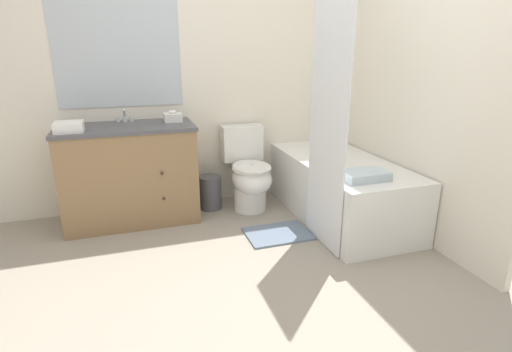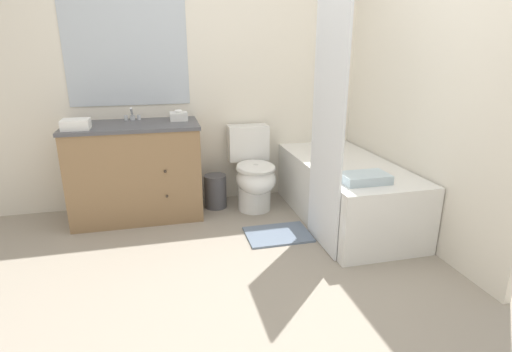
{
  "view_description": "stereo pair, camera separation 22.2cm",
  "coord_description": "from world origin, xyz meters",
  "px_view_note": "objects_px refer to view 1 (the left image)",
  "views": [
    {
      "loc": [
        -0.77,
        -2.03,
        1.44
      ],
      "look_at": [
        0.13,
        0.73,
        0.5
      ],
      "focal_mm": 28.0,
      "sensor_mm": 36.0,
      "label": 1
    },
    {
      "loc": [
        -0.56,
        -2.09,
        1.44
      ],
      "look_at": [
        0.13,
        0.73,
        0.5
      ],
      "focal_mm": 28.0,
      "sensor_mm": 36.0,
      "label": 2
    }
  ],
  "objects_px": {
    "vanity_cabinet": "(130,173)",
    "bathtub": "(340,188)",
    "toilet": "(249,173)",
    "sink_faucet": "(125,118)",
    "tissue_box": "(173,117)",
    "wastebasket": "(210,192)",
    "bath_towel_folded": "(364,175)",
    "bath_mat": "(278,234)",
    "hand_towel_folded": "(69,127)"
  },
  "relations": [
    {
      "from": "wastebasket",
      "to": "bathtub",
      "type": "bearing_deg",
      "value": -26.91
    },
    {
      "from": "bath_towel_folded",
      "to": "bath_mat",
      "type": "height_order",
      "value": "bath_towel_folded"
    },
    {
      "from": "vanity_cabinet",
      "to": "wastebasket",
      "type": "distance_m",
      "value": 0.74
    },
    {
      "from": "toilet",
      "to": "bathtub",
      "type": "bearing_deg",
      "value": -31.05
    },
    {
      "from": "bath_mat",
      "to": "hand_towel_folded",
      "type": "bearing_deg",
      "value": 160.3
    },
    {
      "from": "wastebasket",
      "to": "tissue_box",
      "type": "xyz_separation_m",
      "value": [
        -0.3,
        0.04,
        0.71
      ]
    },
    {
      "from": "bathtub",
      "to": "wastebasket",
      "type": "distance_m",
      "value": 1.18
    },
    {
      "from": "vanity_cabinet",
      "to": "hand_towel_folded",
      "type": "relative_size",
      "value": 5.35
    },
    {
      "from": "vanity_cabinet",
      "to": "bathtub",
      "type": "xyz_separation_m",
      "value": [
        1.74,
        -0.49,
        -0.16
      ]
    },
    {
      "from": "bathtub",
      "to": "tissue_box",
      "type": "xyz_separation_m",
      "value": [
        -1.34,
        0.57,
        0.61
      ]
    },
    {
      "from": "toilet",
      "to": "bathtub",
      "type": "relative_size",
      "value": 0.48
    },
    {
      "from": "sink_faucet",
      "to": "wastebasket",
      "type": "xyz_separation_m",
      "value": [
        0.69,
        -0.14,
        -0.71
      ]
    },
    {
      "from": "bathtub",
      "to": "vanity_cabinet",
      "type": "bearing_deg",
      "value": 164.11
    },
    {
      "from": "bath_towel_folded",
      "to": "wastebasket",
      "type": "bearing_deg",
      "value": 131.91
    },
    {
      "from": "hand_towel_folded",
      "to": "tissue_box",
      "type": "bearing_deg",
      "value": 15.43
    },
    {
      "from": "vanity_cabinet",
      "to": "toilet",
      "type": "relative_size",
      "value": 1.48
    },
    {
      "from": "sink_faucet",
      "to": "tissue_box",
      "type": "distance_m",
      "value": 0.41
    },
    {
      "from": "bath_mat",
      "to": "tissue_box",
      "type": "bearing_deg",
      "value": 132.55
    },
    {
      "from": "bathtub",
      "to": "bath_towel_folded",
      "type": "distance_m",
      "value": 0.6
    },
    {
      "from": "vanity_cabinet",
      "to": "wastebasket",
      "type": "xyz_separation_m",
      "value": [
        0.69,
        0.04,
        -0.27
      ]
    },
    {
      "from": "toilet",
      "to": "hand_towel_folded",
      "type": "xyz_separation_m",
      "value": [
        -1.43,
        -0.08,
        0.53
      ]
    },
    {
      "from": "hand_towel_folded",
      "to": "wastebasket",
      "type": "bearing_deg",
      "value": 9.5
    },
    {
      "from": "sink_faucet",
      "to": "hand_towel_folded",
      "type": "xyz_separation_m",
      "value": [
        -0.41,
        -0.32,
        0.01
      ]
    },
    {
      "from": "toilet",
      "to": "tissue_box",
      "type": "height_order",
      "value": "tissue_box"
    },
    {
      "from": "wastebasket",
      "to": "bath_towel_folded",
      "type": "height_order",
      "value": "bath_towel_folded"
    },
    {
      "from": "vanity_cabinet",
      "to": "bath_towel_folded",
      "type": "bearing_deg",
      "value": -31.76
    },
    {
      "from": "tissue_box",
      "to": "hand_towel_folded",
      "type": "distance_m",
      "value": 0.83
    },
    {
      "from": "bath_mat",
      "to": "wastebasket",
      "type": "bearing_deg",
      "value": 118.96
    },
    {
      "from": "bathtub",
      "to": "wastebasket",
      "type": "xyz_separation_m",
      "value": [
        -1.05,
        0.53,
        -0.1
      ]
    },
    {
      "from": "bathtub",
      "to": "sink_faucet",
      "type": "bearing_deg",
      "value": 158.96
    },
    {
      "from": "hand_towel_folded",
      "to": "vanity_cabinet",
      "type": "bearing_deg",
      "value": 19.77
    },
    {
      "from": "sink_faucet",
      "to": "toilet",
      "type": "relative_size",
      "value": 0.19
    },
    {
      "from": "wastebasket",
      "to": "bath_mat",
      "type": "xyz_separation_m",
      "value": [
        0.4,
        -0.72,
        -0.15
      ]
    },
    {
      "from": "toilet",
      "to": "wastebasket",
      "type": "distance_m",
      "value": 0.4
    },
    {
      "from": "vanity_cabinet",
      "to": "bath_mat",
      "type": "relative_size",
      "value": 2.16
    },
    {
      "from": "toilet",
      "to": "tissue_box",
      "type": "xyz_separation_m",
      "value": [
        -0.64,
        0.14,
        0.52
      ]
    },
    {
      "from": "toilet",
      "to": "wastebasket",
      "type": "bearing_deg",
      "value": 162.7
    },
    {
      "from": "toilet",
      "to": "bath_towel_folded",
      "type": "relative_size",
      "value": 2.2
    },
    {
      "from": "wastebasket",
      "to": "hand_towel_folded",
      "type": "distance_m",
      "value": 1.32
    },
    {
      "from": "sink_faucet",
      "to": "bathtub",
      "type": "height_order",
      "value": "sink_faucet"
    },
    {
      "from": "tissue_box",
      "to": "bathtub",
      "type": "bearing_deg",
      "value": -22.96
    },
    {
      "from": "bath_mat",
      "to": "bath_towel_folded",
      "type": "bearing_deg",
      "value": -31.19
    },
    {
      "from": "bathtub",
      "to": "wastebasket",
      "type": "bearing_deg",
      "value": 153.09
    },
    {
      "from": "hand_towel_folded",
      "to": "bath_towel_folded",
      "type": "height_order",
      "value": "hand_towel_folded"
    },
    {
      "from": "tissue_box",
      "to": "vanity_cabinet",
      "type": "bearing_deg",
      "value": -169.25
    },
    {
      "from": "bathtub",
      "to": "toilet",
      "type": "bearing_deg",
      "value": 148.95
    },
    {
      "from": "bath_mat",
      "to": "sink_faucet",
      "type": "bearing_deg",
      "value": 141.85
    },
    {
      "from": "toilet",
      "to": "bath_mat",
      "type": "relative_size",
      "value": 1.46
    },
    {
      "from": "toilet",
      "to": "bath_mat",
      "type": "xyz_separation_m",
      "value": [
        0.06,
        -0.61,
        -0.34
      ]
    },
    {
      "from": "tissue_box",
      "to": "hand_towel_folded",
      "type": "height_order",
      "value": "tissue_box"
    }
  ]
}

